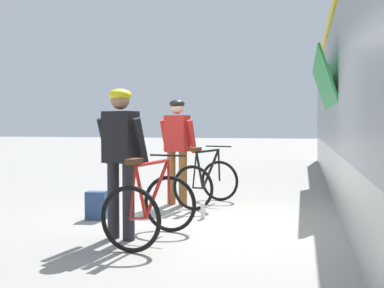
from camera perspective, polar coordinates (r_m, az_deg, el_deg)
ground_plane at (r=6.38m, az=1.92°, el=-9.79°), size 80.00×80.00×0.00m
cyclist_near_in_dark at (r=5.52m, az=-8.68°, el=-0.67°), size 0.66×0.41×1.76m
cyclist_far_in_red at (r=7.81m, az=-1.82°, el=0.24°), size 0.65×0.40×1.76m
bicycle_near_red at (r=5.43m, az=-4.96°, el=-7.64°), size 0.85×1.15×0.99m
bicycle_far_black at (r=7.80m, az=1.82°, el=-4.57°), size 0.95×1.21×0.99m
backpack_on_platform at (r=6.81m, az=-11.60°, el=-7.35°), size 0.30×0.22×0.40m
water_bottle_near_the_bikes at (r=6.74m, az=1.33°, el=-8.15°), size 0.07×0.07×0.23m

